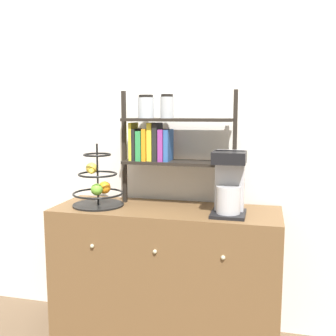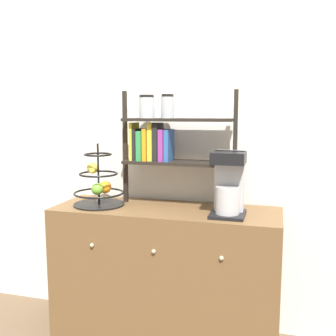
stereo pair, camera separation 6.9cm
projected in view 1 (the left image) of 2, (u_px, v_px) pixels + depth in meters
name	position (u px, v px, depth m)	size (l,w,h in m)	color
wall_back	(176.00, 129.00, 2.55)	(7.00, 0.05, 2.60)	silver
sideboard	(166.00, 275.00, 2.41)	(1.35, 0.48, 0.84)	brown
coffee_maker	(229.00, 183.00, 2.19)	(0.19, 0.22, 0.36)	black
fruit_stand	(98.00, 186.00, 2.41)	(0.31, 0.31, 0.38)	black
shelf_hutch	(162.00, 137.00, 2.41)	(0.71, 0.20, 0.70)	black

